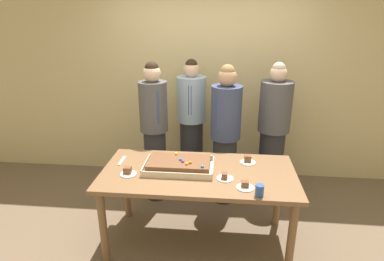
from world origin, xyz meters
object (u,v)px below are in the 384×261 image
party_table (198,180)px  person_striped_tie_right (191,124)px  plated_slice_far_right (128,172)px  plated_slice_far_left (225,177)px  person_far_right_suit (154,131)px  sheet_cake (179,165)px  drink_cup_nearest (259,191)px  person_serving_front (225,134)px  cake_server_utensil (122,161)px  person_green_shirt_behind (273,131)px  plated_slice_near_left (245,186)px  plated_slice_near_right (248,161)px

party_table → person_striped_tie_right: person_striped_tie_right is taller
plated_slice_far_right → person_striped_tie_right: bearing=70.6°
plated_slice_far_left → person_far_right_suit: size_ratio=0.09×
sheet_cake → drink_cup_nearest: (0.71, -0.41, 0.01)m
plated_slice_far_left → person_serving_front: bearing=89.9°
plated_slice_far_right → cake_server_utensil: size_ratio=0.75×
person_green_shirt_behind → person_striped_tie_right: bearing=-53.4°
plated_slice_near_left → person_far_right_suit: (-1.00, 1.06, 0.07)m
drink_cup_nearest → party_table: bearing=144.2°
sheet_cake → person_far_right_suit: 0.87m
person_serving_front → plated_slice_far_left: bearing=28.5°
plated_slice_far_right → plated_slice_near_right: bearing=17.7°
plated_slice_near_right → plated_slice_far_right: 1.16m
plated_slice_near_left → cake_server_utensil: size_ratio=0.75×
plated_slice_far_left → person_striped_tie_right: size_ratio=0.09×
plated_slice_far_left → party_table: bearing=153.1°
plated_slice_far_left → person_green_shirt_behind: (0.57, 1.15, 0.04)m
plated_slice_near_left → person_striped_tie_right: size_ratio=0.09×
party_table → plated_slice_near_right: plated_slice_near_right is taller
plated_slice_near_right → cake_server_utensil: size_ratio=0.75×
sheet_cake → person_far_right_suit: bearing=117.2°
cake_server_utensil → person_far_right_suit: person_far_right_suit is taller
plated_slice_near_left → plated_slice_far_right: bearing=172.4°
person_striped_tie_right → person_far_right_suit: size_ratio=0.99×
person_green_shirt_behind → person_striped_tie_right: 1.01m
party_table → plated_slice_far_left: size_ratio=12.04×
party_table → sheet_cake: bearing=170.1°
person_serving_front → person_striped_tie_right: (-0.43, 0.35, -0.01)m
cake_server_utensil → person_green_shirt_behind: 1.82m
drink_cup_nearest → person_striped_tie_right: bearing=114.4°
sheet_cake → plated_slice_near_right: sheet_cake is taller
plated_slice_far_right → person_green_shirt_behind: size_ratio=0.09×
drink_cup_nearest → person_striped_tie_right: 1.70m
sheet_cake → person_far_right_suit: (-0.40, 0.77, 0.05)m
party_table → drink_cup_nearest: (0.52, -0.38, 0.14)m
person_far_right_suit → person_green_shirt_behind: bearing=71.7°
cake_server_utensil → person_striped_tie_right: person_striped_tie_right is taller
party_table → plated_slice_near_left: size_ratio=12.04×
plated_slice_near_right → plated_slice_far_left: size_ratio=1.00×
plated_slice_far_left → plated_slice_far_right: size_ratio=1.00×
sheet_cake → person_striped_tie_right: 1.14m
cake_server_utensil → person_green_shirt_behind: size_ratio=0.12×
plated_slice_near_right → person_striped_tie_right: bearing=124.7°
plated_slice_near_right → person_far_right_suit: (-1.05, 0.57, 0.07)m
drink_cup_nearest → person_green_shirt_behind: 1.43m
person_green_shirt_behind → person_striped_tie_right: same height
sheet_cake → plated_slice_near_left: sheet_cake is taller
party_table → plated_slice_far_left: bearing=-26.9°
plated_slice_far_right → cake_server_utensil: bearing=117.3°
plated_slice_near_left → person_green_shirt_behind: person_green_shirt_behind is taller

